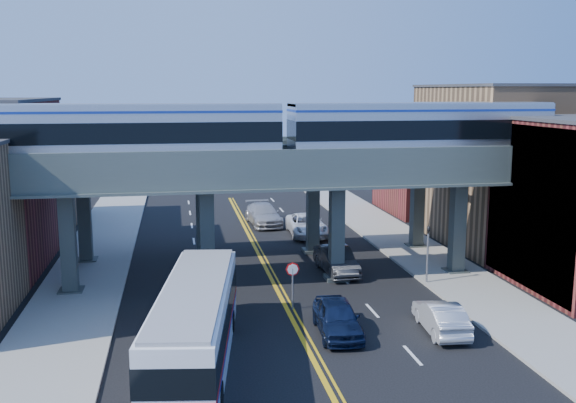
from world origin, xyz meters
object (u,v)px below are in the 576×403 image
car_lane_a (337,317)px  car_lane_d (264,214)px  stop_sign (293,278)px  traffic_signal (428,248)px  car_parked_curb (441,317)px  car_lane_b (336,260)px  transit_train (139,132)px  transit_bus (195,325)px  car_lane_c (307,225)px

car_lane_a → car_lane_d: bearing=93.5°
stop_sign → traffic_signal: traffic_signal is taller
car_lane_a → car_parked_curb: size_ratio=1.06×
stop_sign → car_lane_b: size_ratio=0.50×
car_lane_b → car_lane_d: bearing=97.0°
transit_train → transit_bus: size_ratio=3.78×
traffic_signal → transit_bus: traffic_signal is taller
car_lane_c → transit_train: bearing=-133.2°
transit_train → car_lane_a: size_ratio=10.17×
transit_train → traffic_signal: size_ratio=12.23×
car_lane_d → transit_bus: bearing=-107.6°
stop_sign → transit_bus: size_ratio=0.20×
transit_bus → car_lane_c: bearing=-14.1°
transit_bus → car_lane_b: size_ratio=2.54×
stop_sign → car_lane_c: (4.40, 17.59, -0.91)m
transit_train → car_lane_b: 14.88m
transit_train → stop_sign: size_ratio=19.07×
car_lane_c → car_parked_curb: (2.18, -22.11, -0.08)m
car_lane_b → car_parked_curb: 11.17m
stop_sign → car_lane_a: size_ratio=0.53×
transit_train → transit_bus: (2.66, -11.12, -7.67)m
stop_sign → car_lane_c: bearing=75.9°
car_lane_c → car_lane_d: car_lane_d is taller
traffic_signal → car_lane_c: 15.34m
transit_bus → car_lane_d: 29.38m
transit_train → car_parked_curb: (14.64, -9.52, -8.62)m
transit_train → stop_sign: transit_train is taller
car_lane_c → car_parked_curb: size_ratio=1.31×
car_parked_curb → transit_train: bearing=-28.2°
car_lane_b → transit_bus: bearing=-129.3°
transit_train → car_lane_c: (12.46, 12.59, -8.53)m
transit_bus → car_parked_curb: 12.12m
traffic_signal → transit_bus: size_ratio=0.31×
transit_train → car_parked_curb: 19.47m
car_lane_c → transit_bus: bearing=-111.0°
transit_train → stop_sign: (8.06, -5.00, -7.63)m
traffic_signal → car_lane_d: size_ratio=0.66×
transit_bus → car_lane_c: 25.67m
car_lane_a → car_lane_c: car_lane_c is taller
traffic_signal → car_lane_b: traffic_signal is taller
traffic_signal → car_lane_b: bearing=145.2°
transit_train → transit_bus: bearing=-76.6°
traffic_signal → car_lane_a: size_ratio=0.83×
car_lane_a → car_parked_curb: car_lane_a is taller
car_parked_curb → car_lane_d: bearing=-74.5°
transit_bus → car_parked_curb: transit_bus is taller
stop_sign → car_lane_d: stop_sign is taller
traffic_signal → car_lane_c: bearing=107.1°
transit_train → car_lane_d: size_ratio=8.07×
transit_bus → car_lane_c: (9.80, 23.71, -0.87)m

